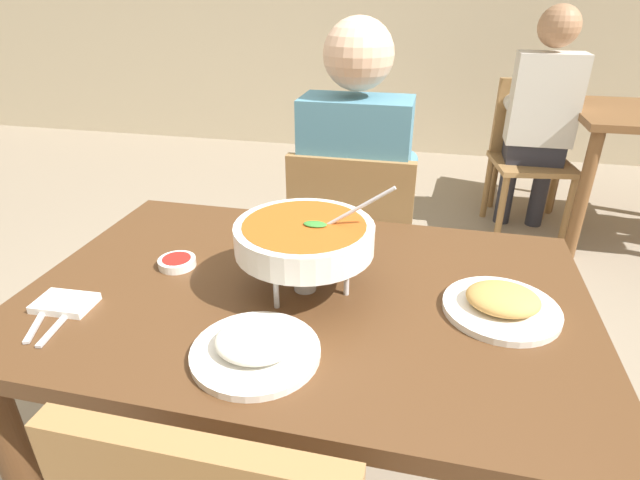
# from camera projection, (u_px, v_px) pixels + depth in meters

# --- Properties ---
(dining_table_main) EXTENTS (1.24, 0.80, 0.77)m
(dining_table_main) POSITION_uv_depth(u_px,v_px,m) (306.00, 333.00, 1.18)
(dining_table_main) COLOR #51331C
(dining_table_main) RESTS_ON ground_plane
(chair_diner_main) EXTENTS (0.44, 0.44, 0.90)m
(chair_diner_main) POSITION_uv_depth(u_px,v_px,m) (352.00, 252.00, 1.84)
(chair_diner_main) COLOR olive
(chair_diner_main) RESTS_ON ground_plane
(diner_main) EXTENTS (0.40, 0.45, 1.31)m
(diner_main) POSITION_uv_depth(u_px,v_px,m) (356.00, 189.00, 1.77)
(diner_main) COLOR #2D2D38
(diner_main) RESTS_ON ground_plane
(curry_bowl) EXTENTS (0.33, 0.30, 0.26)m
(curry_bowl) POSITION_uv_depth(u_px,v_px,m) (306.00, 239.00, 1.06)
(curry_bowl) COLOR silver
(curry_bowl) RESTS_ON dining_table_main
(rice_plate) EXTENTS (0.24, 0.24, 0.06)m
(rice_plate) POSITION_uv_depth(u_px,v_px,m) (255.00, 347.00, 0.91)
(rice_plate) COLOR white
(rice_plate) RESTS_ON dining_table_main
(appetizer_plate) EXTENTS (0.24, 0.24, 0.06)m
(appetizer_plate) POSITION_uv_depth(u_px,v_px,m) (502.00, 304.00, 1.04)
(appetizer_plate) COLOR white
(appetizer_plate) RESTS_ON dining_table_main
(sauce_dish) EXTENTS (0.09, 0.09, 0.02)m
(sauce_dish) POSITION_uv_depth(u_px,v_px,m) (177.00, 262.00, 1.21)
(sauce_dish) COLOR white
(sauce_dish) RESTS_ON dining_table_main
(napkin_folded) EXTENTS (0.12, 0.09, 0.02)m
(napkin_folded) POSITION_uv_depth(u_px,v_px,m) (65.00, 303.00, 1.06)
(napkin_folded) COLOR white
(napkin_folded) RESTS_ON dining_table_main
(fork_utensil) EXTENTS (0.08, 0.16, 0.01)m
(fork_utensil) POSITION_uv_depth(u_px,v_px,m) (41.00, 317.00, 1.02)
(fork_utensil) COLOR silver
(fork_utensil) RESTS_ON dining_table_main
(spoon_utensil) EXTENTS (0.04, 0.17, 0.01)m
(spoon_utensil) POSITION_uv_depth(u_px,v_px,m) (62.00, 320.00, 1.01)
(spoon_utensil) COLOR silver
(spoon_utensil) RESTS_ON dining_table_main
(chair_bg_left) EXTENTS (0.50, 0.50, 0.90)m
(chair_bg_left) POSITION_uv_depth(u_px,v_px,m) (530.00, 147.00, 3.05)
(chair_bg_left) COLOR olive
(chair_bg_left) RESTS_ON ground_plane
(chair_bg_right) EXTENTS (0.47, 0.47, 0.90)m
(chair_bg_right) POSITION_uv_depth(u_px,v_px,m) (545.00, 131.00, 3.39)
(chair_bg_right) COLOR olive
(chair_bg_right) RESTS_ON ground_plane
(patron_bg_left) EXTENTS (0.40, 0.45, 1.31)m
(patron_bg_left) POSITION_uv_depth(u_px,v_px,m) (541.00, 111.00, 2.88)
(patron_bg_left) COLOR #2D2D38
(patron_bg_left) RESTS_ON ground_plane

